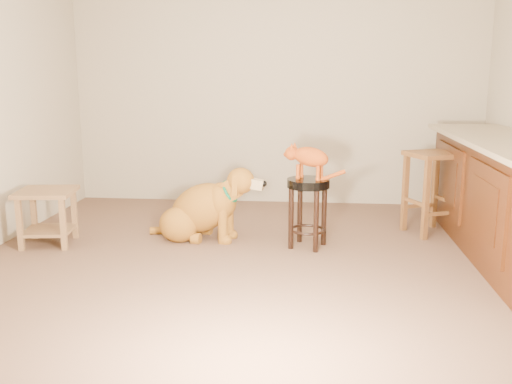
# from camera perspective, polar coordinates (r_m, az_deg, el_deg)

# --- Properties ---
(floor) EXTENTS (4.50, 4.00, 0.01)m
(floor) POSITION_cam_1_polar(r_m,az_deg,el_deg) (4.59, 0.41, -6.55)
(floor) COLOR brown
(floor) RESTS_ON ground
(room_shell) EXTENTS (4.54, 4.04, 2.62)m
(room_shell) POSITION_cam_1_polar(r_m,az_deg,el_deg) (4.36, 0.45, 14.83)
(room_shell) COLOR #AEA38C
(room_shell) RESTS_ON ground
(cabinet_run) EXTENTS (0.70, 2.56, 0.94)m
(cabinet_run) POSITION_cam_1_polar(r_m,az_deg,el_deg) (5.00, 23.55, -0.80)
(cabinet_run) COLOR #411F0B
(cabinet_run) RESTS_ON ground
(padded_stool) EXTENTS (0.38, 0.38, 0.59)m
(padded_stool) POSITION_cam_1_polar(r_m,az_deg,el_deg) (4.78, 5.23, -0.69)
(padded_stool) COLOR black
(padded_stool) RESTS_ON ground
(wood_stool) EXTENTS (0.54, 0.54, 0.75)m
(wood_stool) POSITION_cam_1_polar(r_m,az_deg,el_deg) (5.41, 17.08, 0.05)
(wood_stool) COLOR brown
(wood_stool) RESTS_ON ground
(side_table) EXTENTS (0.52, 0.52, 0.48)m
(side_table) POSITION_cam_1_polar(r_m,az_deg,el_deg) (5.17, -20.15, -1.57)
(side_table) COLOR brown
(side_table) RESTS_ON ground
(golden_retriever) EXTENTS (1.09, 0.59, 0.70)m
(golden_retriever) POSITION_cam_1_polar(r_m,az_deg,el_deg) (5.05, -5.38, -1.80)
(golden_retriever) COLOR brown
(golden_retriever) RESTS_ON ground
(tabby_kitten) EXTENTS (0.52, 0.24, 0.33)m
(tabby_kitten) POSITION_cam_1_polar(r_m,az_deg,el_deg) (4.72, 5.18, 3.43)
(tabby_kitten) COLOR #90380E
(tabby_kitten) RESTS_ON padded_stool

